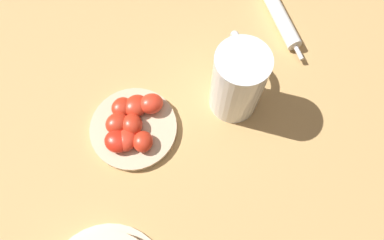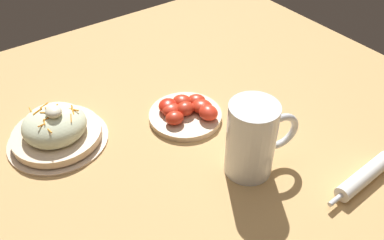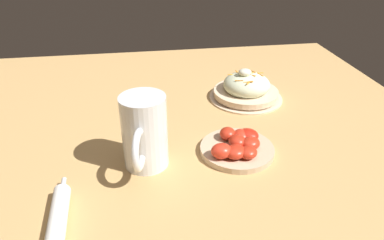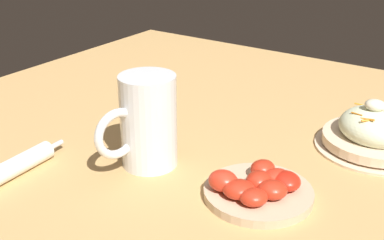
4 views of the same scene
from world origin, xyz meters
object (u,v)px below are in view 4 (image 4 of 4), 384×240
(beer_mug, at_px, (147,126))
(napkin_roll, at_px, (14,167))
(salad_plate, at_px, (376,133))
(tomato_plate, at_px, (258,188))

(beer_mug, bearing_deg, napkin_roll, -135.11)
(salad_plate, bearing_deg, tomato_plate, -110.04)
(napkin_roll, relative_size, tomato_plate, 1.13)
(salad_plate, distance_m, napkin_roll, 0.67)
(beer_mug, xyz_separation_m, napkin_roll, (-0.17, -0.16, -0.06))
(beer_mug, relative_size, napkin_roll, 0.84)
(salad_plate, xyz_separation_m, tomato_plate, (-0.10, -0.28, -0.01))
(salad_plate, bearing_deg, napkin_roll, -136.55)
(salad_plate, distance_m, beer_mug, 0.44)
(tomato_plate, bearing_deg, beer_mug, -177.17)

